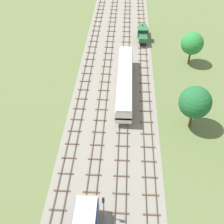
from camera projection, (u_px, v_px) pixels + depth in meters
ground_plane at (114, 90)px, 58.97m from camera, size 480.00×480.00×0.00m
ballast_bed at (114, 90)px, 58.97m from camera, size 16.70×176.00×0.01m
track_far_left at (84, 85)px, 59.88m from camera, size 2.40×126.00×0.29m
track_left at (104, 86)px, 59.71m from camera, size 2.40×126.00×0.29m
track_centre_left at (125, 86)px, 59.54m from camera, size 2.40×126.00×0.29m
track_centre at (145, 87)px, 59.37m from camera, size 2.40×126.00×0.29m
passenger_coach_centre_left_near at (125, 80)px, 56.98m from camera, size 2.96×22.00×3.80m
shunter_loco_centre_mid at (143, 33)px, 73.87m from camera, size 2.74×8.46×3.10m
signal_post_nearest at (104, 205)px, 35.72m from camera, size 0.28×0.47×5.08m
lineside_tree_2 at (192, 44)px, 63.11m from camera, size 4.96×4.96×7.62m
lineside_tree_3 at (195, 102)px, 47.24m from camera, size 5.48×5.48×8.28m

